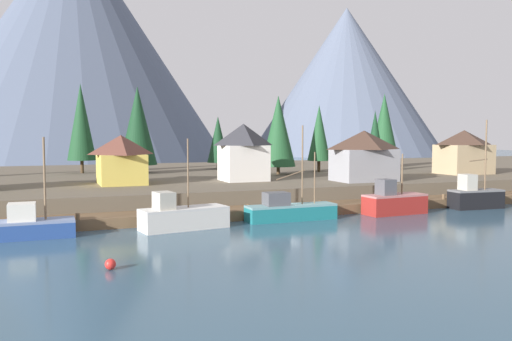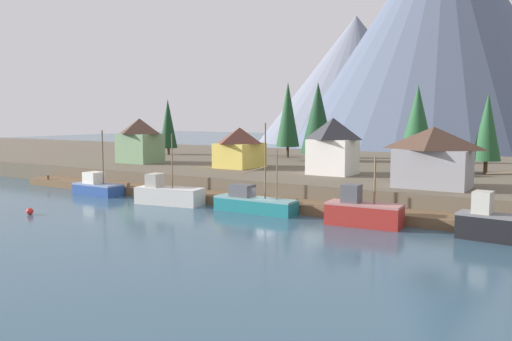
% 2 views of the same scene
% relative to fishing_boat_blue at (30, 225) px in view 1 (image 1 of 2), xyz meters
% --- Properties ---
extents(ground_plane, '(400.00, 400.00, 1.00)m').
position_rel_fishing_boat_blue_xyz_m(ground_plane, '(23.79, 21.52, -1.52)').
color(ground_plane, '#335166').
extents(dock, '(80.00, 4.00, 1.60)m').
position_rel_fishing_boat_blue_xyz_m(dock, '(23.79, 3.51, -0.52)').
color(dock, brown).
rests_on(dock, ground_plane).
extents(shoreline_bank, '(400.00, 56.00, 2.50)m').
position_rel_fishing_boat_blue_xyz_m(shoreline_bank, '(23.79, 33.52, 0.23)').
color(shoreline_bank, brown).
rests_on(shoreline_bank, ground_plane).
extents(mountain_central_peak, '(97.48, 97.48, 75.31)m').
position_rel_fishing_boat_blue_xyz_m(mountain_central_peak, '(10.88, 134.99, 36.64)').
color(mountain_central_peak, '#4C566B').
rests_on(mountain_central_peak, ground_plane).
extents(mountain_east_peak, '(80.35, 80.35, 60.41)m').
position_rel_fishing_boat_blue_xyz_m(mountain_east_peak, '(118.83, 147.94, 29.18)').
color(mountain_east_peak, slate).
rests_on(mountain_east_peak, ground_plane).
extents(fishing_boat_blue, '(6.67, 2.77, 8.25)m').
position_rel_fishing_boat_blue_xyz_m(fishing_boat_blue, '(0.00, 0.00, 0.00)').
color(fishing_boat_blue, navy).
rests_on(fishing_boat_blue, ground_plane).
extents(fishing_boat_white, '(8.14, 3.98, 8.08)m').
position_rel_fishing_boat_blue_xyz_m(fishing_boat_white, '(12.54, -0.66, 0.13)').
color(fishing_boat_white, silver).
rests_on(fishing_boat_white, ground_plane).
extents(fishing_boat_teal, '(9.10, 2.34, 9.34)m').
position_rel_fishing_boat_blue_xyz_m(fishing_boat_teal, '(23.51, 0.24, -0.01)').
color(fishing_boat_teal, '#196B70').
rests_on(fishing_boat_teal, ground_plane).
extents(fishing_boat_red, '(6.96, 2.99, 6.39)m').
position_rel_fishing_boat_blue_xyz_m(fishing_boat_red, '(35.60, -0.11, 0.24)').
color(fishing_boat_red, maroon).
rests_on(fishing_boat_red, ground_plane).
extents(fishing_boat_black, '(6.29, 2.75, 10.10)m').
position_rel_fishing_boat_blue_xyz_m(fishing_boat_black, '(46.80, 0.04, 0.34)').
color(fishing_boat_black, black).
rests_on(fishing_boat_black, ground_plane).
extents(house_yellow, '(5.54, 6.93, 5.87)m').
position_rel_fishing_boat_blue_xyz_m(house_yellow, '(9.75, 18.17, 4.48)').
color(house_yellow, gold).
rests_on(house_yellow, shoreline_bank).
extents(house_white, '(5.73, 5.22, 7.30)m').
position_rel_fishing_boat_blue_xyz_m(house_white, '(24.95, 17.11, 5.21)').
color(house_white, silver).
rests_on(house_white, shoreline_bank).
extents(house_tan, '(7.63, 5.63, 6.55)m').
position_rel_fishing_boat_blue_xyz_m(house_tan, '(59.86, 16.05, 4.83)').
color(house_tan, tan).
rests_on(house_tan, shoreline_bank).
extents(house_grey, '(7.79, 5.39, 6.43)m').
position_rel_fishing_boat_blue_xyz_m(house_grey, '(39.06, 11.03, 4.77)').
color(house_grey, gray).
rests_on(house_grey, shoreline_bank).
extents(conifer_near_left, '(3.63, 3.63, 10.52)m').
position_rel_fishing_boat_blue_xyz_m(conifer_near_left, '(41.71, 27.99, 7.60)').
color(conifer_near_left, '#4C3823').
rests_on(conifer_near_left, shoreline_bank).
extents(conifer_near_right, '(5.12, 5.12, 11.64)m').
position_rel_fishing_boat_blue_xyz_m(conifer_near_right, '(33.47, 25.29, 7.89)').
color(conifer_near_right, '#4C3823').
rests_on(conifer_near_right, shoreline_bank).
extents(conifer_mid_right, '(4.28, 4.28, 13.64)m').
position_rel_fishing_boat_blue_xyz_m(conifer_mid_right, '(6.55, 38.63, 9.27)').
color(conifer_mid_right, '#4C3823').
rests_on(conifer_mid_right, shoreline_bank).
extents(conifer_back_left, '(3.05, 3.05, 9.67)m').
position_rel_fishing_boat_blue_xyz_m(conifer_back_left, '(50.01, 24.82, 6.90)').
color(conifer_back_left, '#4C3823').
rests_on(conifer_back_left, shoreline_bank).
extents(conifer_back_right, '(5.68, 5.68, 13.13)m').
position_rel_fishing_boat_blue_xyz_m(conifer_back_right, '(14.43, 34.63, 8.70)').
color(conifer_back_right, '#4C3823').
rests_on(conifer_back_right, shoreline_bank).
extents(conifer_centre, '(5.32, 5.32, 13.30)m').
position_rel_fishing_boat_blue_xyz_m(conifer_centre, '(58.60, 34.66, 8.78)').
color(conifer_centre, '#4C3823').
rests_on(conifer_centre, shoreline_bank).
extents(conifer_far_left, '(3.71, 3.71, 8.97)m').
position_rel_fishing_boat_blue_xyz_m(conifer_far_left, '(28.80, 40.04, 6.52)').
color(conifer_far_left, '#4C3823').
rests_on(conifer_far_left, shoreline_bank).
extents(channel_buoy, '(0.70, 0.70, 0.70)m').
position_rel_fishing_boat_blue_xyz_m(channel_buoy, '(4.89, -13.06, -0.67)').
color(channel_buoy, red).
rests_on(channel_buoy, ground_plane).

